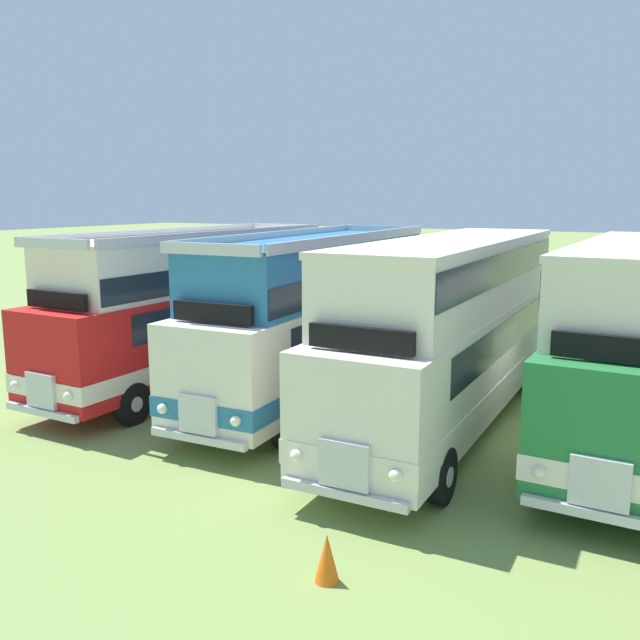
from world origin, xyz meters
name	(u,v)px	position (x,y,z in m)	size (l,w,h in m)	color
ground_plane	(532,437)	(0.00, 0.00, 0.00)	(200.00, 200.00, 0.00)	#7A934C
bus_first_in_row	(198,303)	(-9.82, 0.17, 2.36)	(2.62, 11.04, 4.52)	red
bus_second_in_row	(318,312)	(-5.90, 0.45, 2.36)	(3.13, 10.97, 4.52)	silver
bus_third_in_row	(453,324)	(-1.97, -0.05, 2.48)	(2.83, 11.67, 4.49)	silver
bus_fourth_in_row	(637,337)	(1.96, 0.48, 2.47)	(2.66, 10.16, 4.49)	#237538
cone_mid_row	(327,558)	(-1.30, -7.48, 0.36)	(0.36, 0.36, 0.72)	orange
rope_fence_line	(605,321)	(0.00, 12.91, 0.67)	(25.72, 0.08, 1.05)	#8C704C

